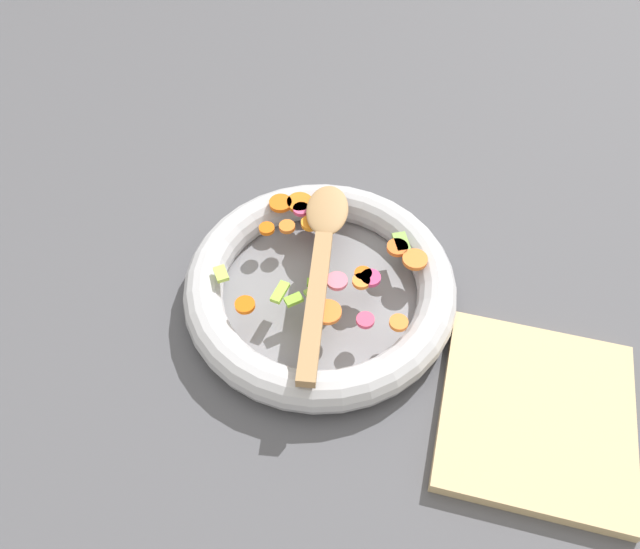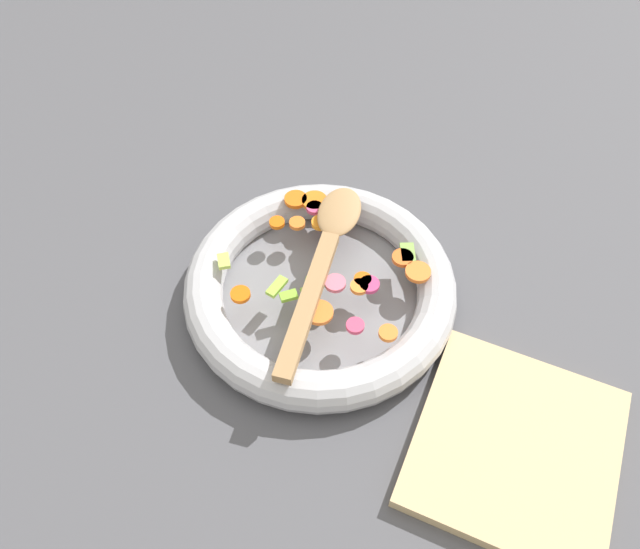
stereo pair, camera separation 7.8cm
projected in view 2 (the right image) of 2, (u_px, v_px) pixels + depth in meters
name	position (u px, v px, depth m)	size (l,w,h in m)	color
ground_plane	(320.00, 297.00, 0.82)	(4.00, 4.00, 0.00)	#4C4C51
skillet	(320.00, 288.00, 0.80)	(0.35, 0.35, 0.05)	slate
chopped_vegetables	(333.00, 255.00, 0.79)	(0.22, 0.26, 0.01)	orange
wooden_spoon	(325.00, 253.00, 0.78)	(0.31, 0.08, 0.01)	#A87F51
cutting_board	(515.00, 447.00, 0.69)	(0.23, 0.21, 0.02)	tan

